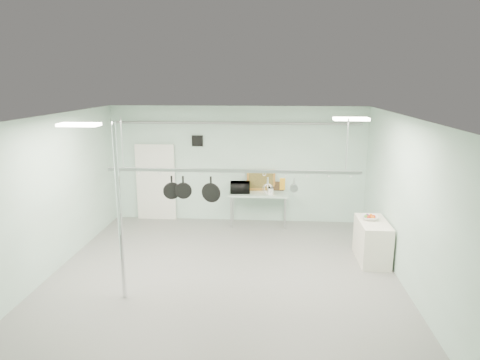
# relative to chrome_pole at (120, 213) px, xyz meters

# --- Properties ---
(floor) EXTENTS (8.00, 8.00, 0.00)m
(floor) POSITION_rel_chrome_pole_xyz_m (1.70, 0.60, -1.60)
(floor) COLOR gray
(floor) RESTS_ON ground
(ceiling) EXTENTS (7.00, 8.00, 0.02)m
(ceiling) POSITION_rel_chrome_pole_xyz_m (1.70, 0.60, 1.59)
(ceiling) COLOR silver
(ceiling) RESTS_ON back_wall
(back_wall) EXTENTS (7.00, 0.02, 3.20)m
(back_wall) POSITION_rel_chrome_pole_xyz_m (1.70, 4.59, 0.00)
(back_wall) COLOR silver
(back_wall) RESTS_ON floor
(right_wall) EXTENTS (0.02, 8.00, 3.20)m
(right_wall) POSITION_rel_chrome_pole_xyz_m (5.19, 0.60, 0.00)
(right_wall) COLOR silver
(right_wall) RESTS_ON floor
(door) EXTENTS (1.10, 0.10, 2.20)m
(door) POSITION_rel_chrome_pole_xyz_m (-0.60, 4.54, -0.55)
(door) COLOR silver
(door) RESTS_ON floor
(wall_vent) EXTENTS (0.30, 0.04, 0.30)m
(wall_vent) POSITION_rel_chrome_pole_xyz_m (0.60, 4.57, 0.65)
(wall_vent) COLOR black
(wall_vent) RESTS_ON back_wall
(conduit_pipe) EXTENTS (6.60, 0.07, 0.07)m
(conduit_pipe) POSITION_rel_chrome_pole_xyz_m (1.70, 4.50, 1.15)
(conduit_pipe) COLOR gray
(conduit_pipe) RESTS_ON back_wall
(chrome_pole) EXTENTS (0.08, 0.08, 3.20)m
(chrome_pole) POSITION_rel_chrome_pole_xyz_m (0.00, 0.00, 0.00)
(chrome_pole) COLOR silver
(chrome_pole) RESTS_ON floor
(prep_table) EXTENTS (1.60, 0.70, 0.91)m
(prep_table) POSITION_rel_chrome_pole_xyz_m (2.30, 4.20, -0.77)
(prep_table) COLOR #A6C3B4
(prep_table) RESTS_ON floor
(side_cabinet) EXTENTS (0.60, 1.20, 0.90)m
(side_cabinet) POSITION_rel_chrome_pole_xyz_m (4.85, 2.00, -1.15)
(side_cabinet) COLOR silver
(side_cabinet) RESTS_ON floor
(pot_rack) EXTENTS (4.80, 0.06, 1.00)m
(pot_rack) POSITION_rel_chrome_pole_xyz_m (1.90, 0.90, 0.63)
(pot_rack) COLOR #B7B7BC
(pot_rack) RESTS_ON ceiling
(light_panel_left) EXTENTS (0.65, 0.30, 0.05)m
(light_panel_left) POSITION_rel_chrome_pole_xyz_m (-0.50, -0.20, 1.56)
(light_panel_left) COLOR white
(light_panel_left) RESTS_ON ceiling
(light_panel_right) EXTENTS (0.65, 0.30, 0.05)m
(light_panel_right) POSITION_rel_chrome_pole_xyz_m (4.10, 1.20, 1.56)
(light_panel_right) COLOR white
(light_panel_right) RESTS_ON ceiling
(microwave) EXTENTS (0.55, 0.39, 0.29)m
(microwave) POSITION_rel_chrome_pole_xyz_m (1.80, 4.19, -0.55)
(microwave) COLOR black
(microwave) RESTS_ON prep_table
(coffee_canister) EXTENTS (0.18, 0.18, 0.18)m
(coffee_canister) POSITION_rel_chrome_pole_xyz_m (2.63, 4.04, -0.60)
(coffee_canister) COLOR white
(coffee_canister) RESTS_ON prep_table
(painting_large) EXTENTS (0.79, 0.19, 0.58)m
(painting_large) POSITION_rel_chrome_pole_xyz_m (2.36, 4.50, -0.41)
(painting_large) COLOR #C47D34
(painting_large) RESTS_ON prep_table
(painting_small) EXTENTS (0.30, 0.09, 0.25)m
(painting_small) POSITION_rel_chrome_pole_xyz_m (2.84, 4.50, -0.57)
(painting_small) COLOR #352412
(painting_small) RESTS_ON prep_table
(fruit_bowl) EXTENTS (0.39, 0.39, 0.09)m
(fruit_bowl) POSITION_rel_chrome_pole_xyz_m (4.79, 2.12, -0.66)
(fruit_bowl) COLOR white
(fruit_bowl) RESTS_ON side_cabinet
(skillet_left) EXTENTS (0.33, 0.16, 0.45)m
(skillet_left) POSITION_rel_chrome_pole_xyz_m (0.73, 0.90, 0.26)
(skillet_left) COLOR black
(skillet_left) RESTS_ON pot_rack
(skillet_mid) EXTENTS (0.33, 0.09, 0.46)m
(skillet_mid) POSITION_rel_chrome_pole_xyz_m (0.95, 0.90, 0.25)
(skillet_mid) COLOR black
(skillet_mid) RESTS_ON pot_rack
(skillet_right) EXTENTS (0.38, 0.15, 0.52)m
(skillet_right) POSITION_rel_chrome_pole_xyz_m (1.48, 0.90, 0.23)
(skillet_right) COLOR black
(skillet_right) RESTS_ON pot_rack
(whisk) EXTENTS (0.22, 0.22, 0.31)m
(whisk) POSITION_rel_chrome_pole_xyz_m (2.57, 0.90, 0.33)
(whisk) COLOR #A8A7AB
(whisk) RESTS_ON pot_rack
(grater) EXTENTS (0.10, 0.03, 0.24)m
(grater) POSITION_rel_chrome_pole_xyz_m (2.84, 0.90, 0.36)
(grater) COLOR #F2AC1C
(grater) RESTS_ON pot_rack
(saucepan) EXTENTS (0.17, 0.13, 0.28)m
(saucepan) POSITION_rel_chrome_pole_xyz_m (3.06, 0.90, 0.34)
(saucepan) COLOR silver
(saucepan) RESTS_ON pot_rack
(fruit_cluster) EXTENTS (0.24, 0.24, 0.09)m
(fruit_cluster) POSITION_rel_chrome_pole_xyz_m (4.79, 2.12, -0.62)
(fruit_cluster) COLOR #B72510
(fruit_cluster) RESTS_ON fruit_bowl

